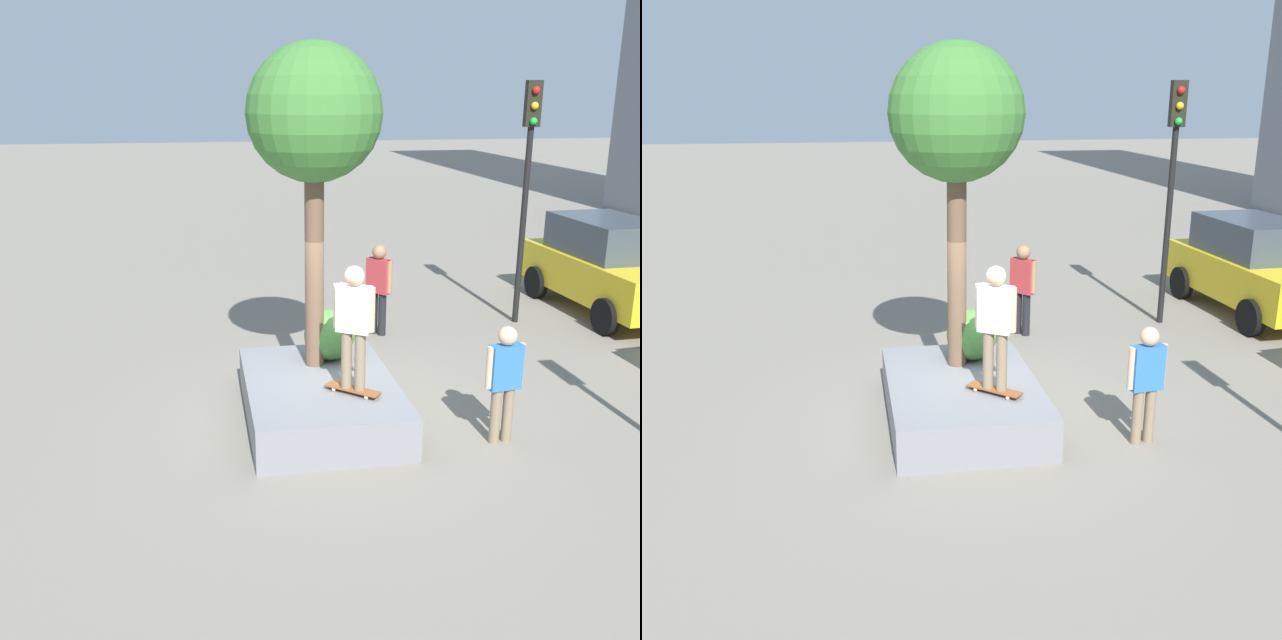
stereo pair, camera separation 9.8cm
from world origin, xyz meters
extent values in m
plane|color=gray|center=(0.00, 0.00, 0.00)|extent=(120.00, 120.00, 0.00)
cube|color=gray|center=(0.17, -0.33, 0.30)|extent=(3.08, 2.12, 0.61)
cylinder|color=brown|center=(-0.47, -0.30, 2.18)|extent=(0.28, 0.28, 3.15)
sphere|color=#3D7A33|center=(-0.47, -0.30, 4.28)|extent=(1.89, 1.89, 1.89)
sphere|color=#4C8C3D|center=(-0.66, -0.04, 1.00)|extent=(0.78, 0.78, 0.78)
cube|color=brown|center=(0.73, 0.03, 0.67)|extent=(0.69, 0.73, 0.02)
sphere|color=beige|center=(0.84, 0.28, 0.63)|extent=(0.06, 0.06, 0.06)
sphere|color=beige|center=(0.96, 0.16, 0.63)|extent=(0.06, 0.06, 0.06)
sphere|color=beige|center=(0.49, -0.10, 0.63)|extent=(0.06, 0.06, 0.06)
sphere|color=beige|center=(0.62, -0.21, 0.63)|extent=(0.06, 0.06, 0.06)
cylinder|color=#847056|center=(0.67, -0.05, 1.09)|extent=(0.15, 0.15, 0.81)
cylinder|color=#847056|center=(0.78, 0.11, 1.09)|extent=(0.15, 0.15, 0.81)
cube|color=silver|center=(0.73, 0.03, 1.81)|extent=(0.41, 0.49, 0.64)
cylinder|color=#D8AD8C|center=(0.60, -0.17, 1.83)|extent=(0.10, 0.10, 0.60)
cylinder|color=#D8AD8C|center=(0.86, 0.23, 1.83)|extent=(0.10, 0.10, 0.60)
sphere|color=#D8AD8C|center=(0.73, 0.03, 2.26)|extent=(0.27, 0.27, 0.27)
cube|color=gold|center=(-4.10, 6.63, 0.79)|extent=(4.37, 2.02, 0.86)
cube|color=#38424C|center=(-4.32, 6.62, 1.61)|extent=(2.48, 1.71, 0.77)
cylinder|color=black|center=(-2.69, 5.80, 0.36)|extent=(0.74, 0.25, 0.73)
cylinder|color=black|center=(-5.52, 7.45, 0.36)|extent=(0.74, 0.25, 0.73)
cylinder|color=black|center=(-5.42, 5.66, 0.36)|extent=(0.74, 0.25, 0.73)
cylinder|color=black|center=(-3.77, 4.43, 1.95)|extent=(0.12, 0.12, 3.90)
cube|color=black|center=(-3.77, 4.43, 4.33)|extent=(0.29, 0.32, 0.85)
sphere|color=red|center=(-3.62, 4.40, 4.57)|extent=(0.14, 0.14, 0.14)
sphere|color=gold|center=(-3.62, 4.40, 4.29)|extent=(0.14, 0.14, 0.14)
sphere|color=green|center=(-3.62, 4.40, 4.01)|extent=(0.14, 0.14, 0.14)
cylinder|color=#847056|center=(1.30, 1.87, 0.39)|extent=(0.14, 0.14, 0.78)
cylinder|color=#847056|center=(1.28, 2.05, 0.39)|extent=(0.14, 0.14, 0.78)
cube|color=#2D6BB2|center=(1.29, 1.96, 1.09)|extent=(0.24, 0.46, 0.61)
cylinder|color=#D8AD8C|center=(1.32, 1.73, 1.10)|extent=(0.09, 0.09, 0.58)
cylinder|color=#D8AD8C|center=(1.26, 2.19, 1.10)|extent=(0.09, 0.09, 0.58)
sphere|color=#D8AD8C|center=(1.29, 1.96, 1.52)|extent=(0.25, 0.25, 0.25)
cylinder|color=black|center=(-3.39, 1.50, 0.42)|extent=(0.15, 0.15, 0.84)
cylinder|color=black|center=(-3.54, 1.37, 0.42)|extent=(0.15, 0.15, 0.84)
cube|color=#B23338|center=(-3.46, 1.43, 1.17)|extent=(0.50, 0.46, 0.66)
cylinder|color=#9E7251|center=(-3.27, 1.59, 1.19)|extent=(0.10, 0.10, 0.62)
cylinder|color=#9E7251|center=(-3.66, 1.27, 1.19)|extent=(0.10, 0.10, 0.62)
sphere|color=#9E7251|center=(-3.46, 1.43, 1.64)|extent=(0.27, 0.27, 0.27)
camera|label=1|loc=(9.75, -1.95, 4.57)|focal=40.98mm
camera|label=2|loc=(9.76, -1.86, 4.57)|focal=40.98mm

